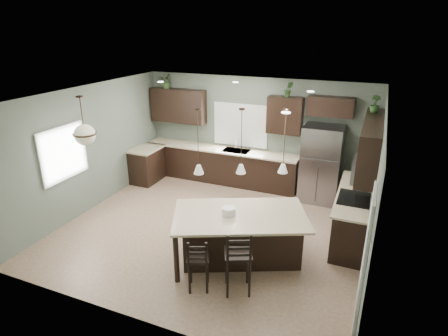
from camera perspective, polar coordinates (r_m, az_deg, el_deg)
ground at (r=7.95m, az=-1.80°, el=-9.30°), size 6.00×6.00×0.00m
pantry_door at (r=5.57m, az=20.59°, el=-13.11°), size 0.04×0.82×2.04m
window_back at (r=9.86m, az=2.55°, el=6.57°), size 1.35×0.02×1.00m
window_left at (r=8.35m, az=-23.36°, el=2.11°), size 0.02×1.10×1.00m
left_return_cabs at (r=10.32m, az=-11.66°, el=0.42°), size 0.60×0.90×0.90m
left_return_countertop at (r=10.16m, az=-11.76°, el=2.88°), size 0.66×0.96×0.04m
back_lower_cabs at (r=10.09m, az=-0.51°, el=0.39°), size 4.20×0.60×0.90m
back_countertop at (r=9.92m, az=-0.57°, el=2.89°), size 4.20×0.66×0.04m
sink_inset at (r=9.76m, az=1.87°, el=2.65°), size 0.70×0.45×0.01m
faucet at (r=9.68m, az=1.81°, el=3.42°), size 0.02×0.02×0.28m
back_upper_left at (r=10.35m, az=-6.98°, el=9.41°), size 1.55×0.34×0.90m
back_upper_right at (r=9.28m, az=9.28°, el=7.94°), size 0.85×0.34×0.90m
fridge_header at (r=9.04m, az=15.94°, el=9.01°), size 1.05×0.34×0.45m
right_lower_cabs at (r=7.96m, az=19.08°, el=-6.84°), size 0.60×2.35×0.90m
right_countertop at (r=7.76m, az=19.35°, el=-3.75°), size 0.66×2.35×0.04m
cooktop at (r=7.50m, az=19.21°, el=-4.40°), size 0.58×0.75×0.02m
wall_oven_front at (r=7.73m, az=16.66°, el=-7.42°), size 0.01×0.72×0.60m
right_upper_cabs at (r=7.40m, az=21.45°, el=3.35°), size 0.34×2.35×0.90m
microwave at (r=7.27m, az=20.55°, el=-0.20°), size 0.40×0.75×0.40m
refrigerator at (r=9.13m, az=14.54°, el=0.58°), size 0.90×0.74×1.85m
kitchen_island at (r=6.79m, az=2.41°, el=-10.53°), size 2.64×2.15×0.92m
serving_dish at (r=6.52m, az=0.72°, el=-6.58°), size 0.24×0.24×0.14m
bar_stool_left at (r=6.14m, az=-3.94°, el=-14.28°), size 0.46×0.46×0.95m
bar_stool_center at (r=6.03m, az=2.13°, el=-13.90°), size 0.56×0.56×1.14m
pendant_left at (r=6.04m, az=-3.98°, el=3.96°), size 0.17×0.17×1.10m
pendant_center at (r=6.05m, az=2.67°, el=4.03°), size 0.17×0.17×1.10m
pendant_right at (r=6.14m, az=9.21°, el=4.05°), size 0.17×0.17×1.10m
chandelier at (r=7.55m, az=-20.72°, el=6.74°), size 0.45×0.45×0.95m
plant_back_left at (r=10.36m, az=-8.73°, el=12.98°), size 0.40×0.36×0.39m
plant_back_right at (r=9.12m, az=9.81°, el=11.75°), size 0.24×0.22×0.37m
plant_right_wall at (r=7.94m, az=22.05°, el=9.04°), size 0.24×0.24×0.34m
room_shell at (r=7.24m, az=-1.95°, el=2.37°), size 6.00×6.00×6.00m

